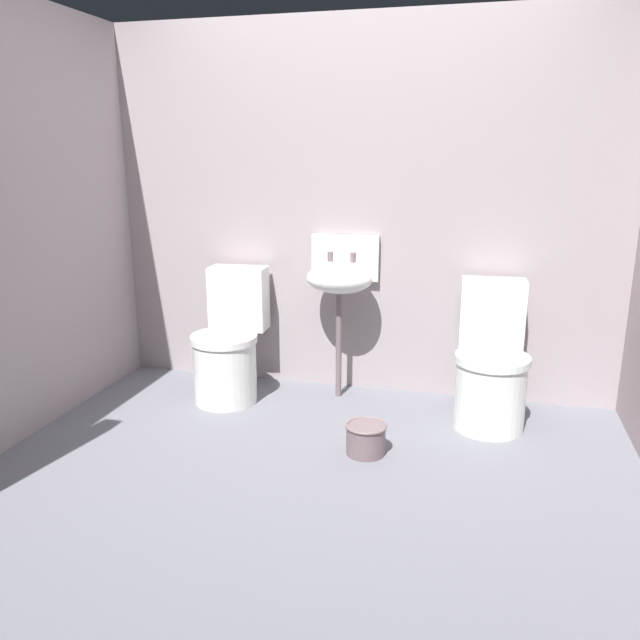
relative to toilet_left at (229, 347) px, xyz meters
The scene contains 6 objects.
ground_plane 1.24m from the toilet_left, 51.75° to the right, with size 3.54×2.96×0.08m, color slate.
wall_back 1.16m from the toilet_left, 28.65° to the left, with size 3.54×0.10×2.26m, color #9F9296.
toilet_left is the anchor object (origin of this frame).
toilet_right 1.56m from the toilet_left, ahead, with size 0.42×0.61×0.78m.
sink 0.81m from the toilet_left, 16.01° to the left, with size 0.42×0.35×0.99m.
bucket 1.14m from the toilet_left, 30.43° to the right, with size 0.21×0.21×0.16m.
Camera 1 is at (0.73, -2.52, 1.49)m, focal length 35.36 mm.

